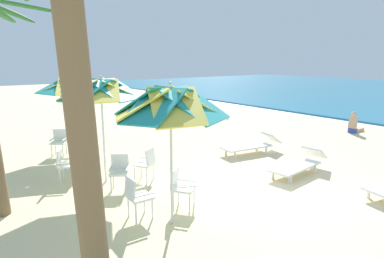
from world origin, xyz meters
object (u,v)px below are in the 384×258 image
(plastic_chair_3, at_px, (65,163))
(beachgoer_seated, at_px, (354,126))
(plastic_chair_2, at_px, (146,162))
(beach_umbrella_1, at_px, (101,90))
(palm_tree_1, at_px, (80,94))
(beach_umbrella_2, at_px, (75,85))
(beach_umbrella_0, at_px, (171,104))
(sun_lounger_2, at_px, (251,145))
(sun_lounger_1, at_px, (299,164))
(plastic_chair_4, at_px, (120,170))
(plastic_chair_5, at_px, (59,140))
(plastic_chair_0, at_px, (137,195))
(plastic_chair_1, at_px, (181,185))

(plastic_chair_3, height_order, beachgoer_seated, beachgoer_seated)
(plastic_chair_2, relative_size, plastic_chair_3, 1.00)
(beach_umbrella_1, distance_m, palm_tree_1, 4.76)
(plastic_chair_2, distance_m, palm_tree_1, 5.20)
(plastic_chair_3, xyz_separation_m, beach_umbrella_2, (-2.72, 1.27, 1.75))
(beach_umbrella_0, xyz_separation_m, sun_lounger_2, (-2.47, 4.84, -2.02))
(beach_umbrella_2, relative_size, sun_lounger_1, 1.18)
(plastic_chair_4, bearing_deg, plastic_chair_2, 98.61)
(plastic_chair_5, xyz_separation_m, beachgoer_seated, (4.09, 11.15, -0.20))
(plastic_chair_3, height_order, palm_tree_1, palm_tree_1)
(plastic_chair_0, height_order, plastic_chair_5, same)
(plastic_chair_3, height_order, plastic_chair_5, same)
(plastic_chair_2, relative_size, beach_umbrella_2, 0.33)
(plastic_chair_1, distance_m, plastic_chair_4, 1.82)
(beach_umbrella_1, xyz_separation_m, beach_umbrella_2, (-3.32, 0.44, -0.10))
(palm_tree_1, distance_m, beachgoer_seated, 13.55)
(beach_umbrella_2, xyz_separation_m, beachgoer_seated, (4.20, 10.47, -1.96))
(beach_umbrella_0, height_order, beachgoer_seated, beach_umbrella_0)
(beach_umbrella_0, relative_size, palm_tree_1, 0.62)
(beach_umbrella_1, relative_size, plastic_chair_5, 3.13)
(plastic_chair_2, relative_size, beachgoer_seated, 0.94)
(sun_lounger_1, bearing_deg, beach_umbrella_2, -145.76)
(beach_umbrella_1, xyz_separation_m, plastic_chair_4, (0.70, 0.07, -1.86))
(plastic_chair_3, xyz_separation_m, sun_lounger_2, (1.03, 5.79, -0.22))
(plastic_chair_3, relative_size, beach_umbrella_2, 0.33)
(beachgoer_seated, bearing_deg, sun_lounger_2, -94.29)
(sun_lounger_1, distance_m, beachgoer_seated, 6.65)
(plastic_chair_1, height_order, plastic_chair_4, same)
(plastic_chair_2, relative_size, sun_lounger_1, 0.39)
(plastic_chair_0, distance_m, palm_tree_1, 3.42)
(palm_tree_1, bearing_deg, plastic_chair_1, 125.93)
(plastic_chair_1, xyz_separation_m, plastic_chair_4, (-1.73, -0.58, 0.00))
(plastic_chair_1, xyz_separation_m, beach_umbrella_1, (-2.43, -0.65, 1.86))
(plastic_chair_4, height_order, beach_umbrella_2, beach_umbrella_2)
(plastic_chair_0, relative_size, plastic_chair_1, 1.00)
(palm_tree_1, bearing_deg, beach_umbrella_1, 155.61)
(sun_lounger_1, xyz_separation_m, palm_tree_1, (1.69, -6.45, 2.46))
(plastic_chair_1, xyz_separation_m, beach_umbrella_2, (-5.75, -0.21, 1.75))
(plastic_chair_3, relative_size, palm_tree_1, 0.20)
(plastic_chair_4, relative_size, sun_lounger_1, 0.39)
(plastic_chair_0, distance_m, sun_lounger_2, 5.62)
(beach_umbrella_1, xyz_separation_m, sun_lounger_1, (2.63, 4.49, -2.07))
(plastic_chair_2, distance_m, beach_umbrella_2, 4.30)
(plastic_chair_1, xyz_separation_m, sun_lounger_1, (0.20, 3.84, -0.22))
(beach_umbrella_1, height_order, plastic_chair_3, beach_umbrella_1)
(plastic_chair_2, xyz_separation_m, beachgoer_seated, (0.30, 10.04, -0.20))
(beach_umbrella_0, height_order, plastic_chair_1, beach_umbrella_0)
(plastic_chair_2, distance_m, plastic_chair_5, 3.95)
(plastic_chair_3, bearing_deg, palm_tree_1, -12.98)
(plastic_chair_4, xyz_separation_m, sun_lounger_2, (-0.27, 4.89, -0.22))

